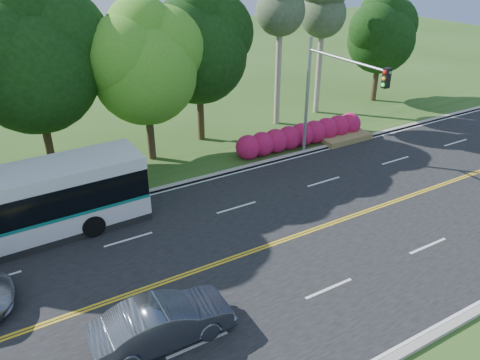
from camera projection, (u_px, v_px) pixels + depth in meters
ground at (286, 240)px, 20.60m from camera, size 120.00×120.00×0.00m
road at (286, 239)px, 20.59m from camera, size 60.00×14.00×0.02m
curb_north at (212, 176)px, 26.06m from camera, size 60.00×0.30×0.15m
curb_south at (415, 347)px, 15.07m from camera, size 60.00×0.30×0.15m
grass_verge at (197, 164)px, 27.49m from camera, size 60.00×4.00×0.10m
lane_markings at (284, 240)px, 20.55m from camera, size 57.60×13.82×0.00m
tree_row at (77, 48)px, 24.53m from camera, size 44.70×9.10×13.84m
bougainvillea_hedge at (304, 135)px, 29.76m from camera, size 9.50×2.25×1.50m
traffic_signal at (330, 86)px, 25.54m from camera, size 0.42×6.10×7.00m
sedan at (163, 322)px, 15.06m from camera, size 4.66×1.70×1.53m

